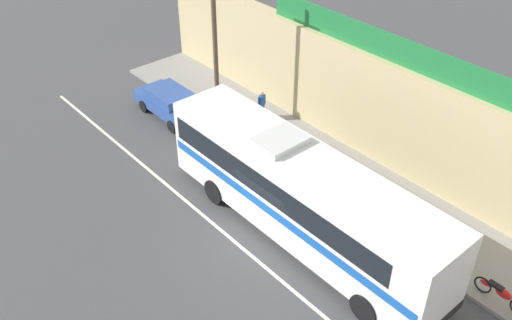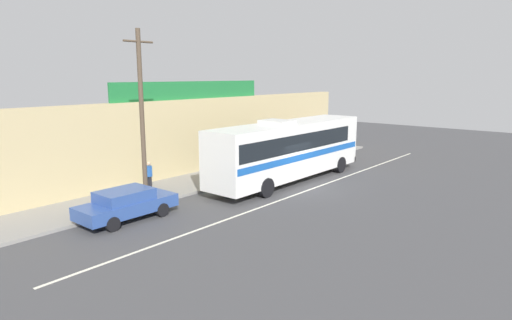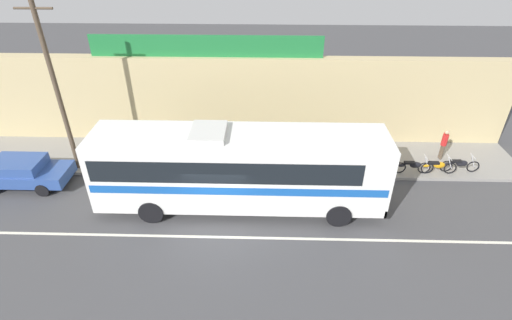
% 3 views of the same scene
% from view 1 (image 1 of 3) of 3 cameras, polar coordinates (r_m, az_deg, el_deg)
% --- Properties ---
extents(ground_plane, '(70.00, 70.00, 0.00)m').
position_cam_1_polar(ground_plane, '(21.58, 0.21, -7.77)').
color(ground_plane, '#444447').
extents(sidewalk_slab, '(30.00, 3.60, 0.14)m').
position_cam_1_polar(sidewalk_slab, '(24.46, 9.44, -2.06)').
color(sidewalk_slab, gray).
rests_on(sidewalk_slab, ground_plane).
extents(storefront_facade, '(30.00, 0.70, 4.80)m').
position_cam_1_polar(storefront_facade, '(24.62, 13.27, 4.27)').
color(storefront_facade, tan).
rests_on(storefront_facade, ground_plane).
extents(storefront_billboard, '(11.91, 0.12, 1.10)m').
position_cam_1_polar(storefront_billboard, '(23.85, 12.11, 11.42)').
color(storefront_billboard, '#1E7538').
rests_on(storefront_billboard, storefront_facade).
extents(road_center_stripe, '(30.00, 0.14, 0.01)m').
position_cam_1_polar(road_center_stripe, '(21.21, -1.44, -8.73)').
color(road_center_stripe, silver).
rests_on(road_center_stripe, ground_plane).
extents(intercity_bus, '(12.17, 2.64, 3.78)m').
position_cam_1_polar(intercity_bus, '(20.45, 4.42, -3.13)').
color(intercity_bus, white).
rests_on(intercity_bus, ground_plane).
extents(parked_car, '(4.35, 1.87, 1.37)m').
position_cam_1_polar(parked_car, '(28.60, -8.50, 5.70)').
color(parked_car, '#2D4C93').
rests_on(parked_car, ground_plane).
extents(utility_pole, '(1.60, 0.22, 8.26)m').
position_cam_1_polar(utility_pole, '(26.15, -4.14, 12.05)').
color(utility_pole, brown).
rests_on(utility_pole, sidewalk_slab).
extents(motorcycle_black, '(1.90, 0.56, 0.94)m').
position_cam_1_polar(motorcycle_black, '(20.55, 23.22, -12.12)').
color(motorcycle_black, black).
rests_on(motorcycle_black, sidewalk_slab).
extents(pedestrian_far_right, '(0.30, 0.48, 1.58)m').
position_cam_1_polar(pedestrian_far_right, '(27.57, 0.57, 5.64)').
color(pedestrian_far_right, black).
rests_on(pedestrian_far_right, sidewalk_slab).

